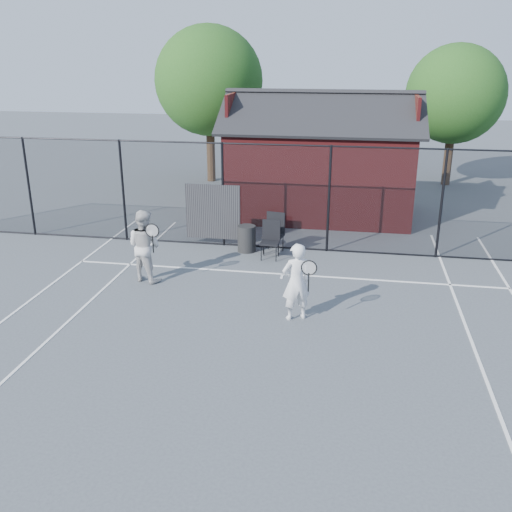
% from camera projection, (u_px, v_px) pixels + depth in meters
% --- Properties ---
extents(ground, '(80.00, 80.00, 0.00)m').
position_uv_depth(ground, '(264.00, 327.00, 11.76)').
color(ground, '#474C51').
rests_on(ground, ground).
extents(court_lines, '(11.02, 18.00, 0.01)m').
position_uv_depth(court_lines, '(253.00, 359.00, 10.53)').
color(court_lines, white).
rests_on(court_lines, ground).
extents(fence, '(22.04, 3.00, 3.00)m').
position_uv_depth(fence, '(282.00, 200.00, 15.95)').
color(fence, black).
rests_on(fence, ground).
extents(clubhouse, '(6.50, 4.36, 4.19)m').
position_uv_depth(clubhouse, '(320.00, 168.00, 19.48)').
color(clubhouse, maroon).
rests_on(clubhouse, ground).
extents(tree_left, '(4.48, 4.48, 6.44)m').
position_uv_depth(tree_left, '(209.00, 81.00, 23.58)').
color(tree_left, '#341F14').
rests_on(tree_left, ground).
extents(tree_right, '(3.97, 3.97, 5.70)m').
position_uv_depth(tree_right, '(455.00, 94.00, 23.05)').
color(tree_right, '#341F14').
rests_on(tree_right, ground).
extents(player_front, '(0.81, 0.66, 1.68)m').
position_uv_depth(player_front, '(296.00, 282.00, 11.86)').
color(player_front, white).
rests_on(player_front, ground).
extents(player_back, '(1.06, 0.94, 1.79)m').
position_uv_depth(player_back, '(144.00, 246.00, 13.90)').
color(player_back, silver).
rests_on(player_back, ground).
extents(chair_left, '(0.62, 0.63, 1.10)m').
position_uv_depth(chair_left, '(273.00, 234.00, 15.92)').
color(chair_left, black).
rests_on(chair_left, ground).
extents(chair_right, '(0.50, 0.52, 1.02)m').
position_uv_depth(chair_right, '(270.00, 241.00, 15.47)').
color(chair_right, black).
rests_on(chair_right, ground).
extents(waste_bin, '(0.53, 0.53, 0.75)m').
position_uv_depth(waste_bin, '(247.00, 239.00, 16.10)').
color(waste_bin, black).
rests_on(waste_bin, ground).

